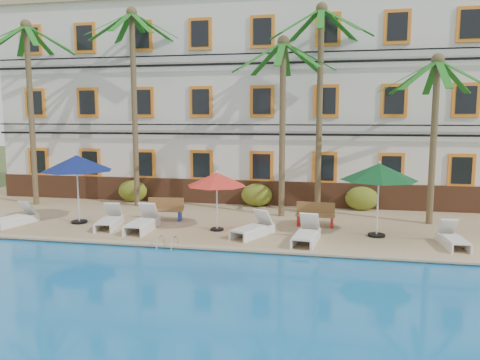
% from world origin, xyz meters
% --- Properties ---
extents(ground, '(100.00, 100.00, 0.00)m').
position_xyz_m(ground, '(0.00, 0.00, 0.00)').
color(ground, '#384C23').
rests_on(ground, ground).
extents(pool_deck, '(30.00, 12.00, 0.25)m').
position_xyz_m(pool_deck, '(0.00, 5.00, 0.12)').
color(pool_deck, tan).
rests_on(pool_deck, ground).
extents(swimming_pool, '(26.00, 12.00, 0.20)m').
position_xyz_m(swimming_pool, '(0.00, -7.00, 0.10)').
color(swimming_pool, '#1974BC').
rests_on(swimming_pool, ground).
extents(pool_coping, '(30.00, 0.35, 0.06)m').
position_xyz_m(pool_coping, '(0.00, -0.90, 0.28)').
color(pool_coping, tan).
rests_on(pool_coping, pool_deck).
extents(hotel_building, '(25.40, 6.44, 10.22)m').
position_xyz_m(hotel_building, '(0.00, 9.98, 5.37)').
color(hotel_building, silver).
rests_on(hotel_building, pool_deck).
extents(palm_a, '(4.38, 4.38, 8.80)m').
position_xyz_m(palm_a, '(-9.41, 5.01, 5.84)').
color(palm_a, brown).
rests_on(palm_a, pool_deck).
extents(palm_b, '(4.38, 4.38, 9.29)m').
position_xyz_m(palm_b, '(-4.38, 5.65, 6.12)').
color(palm_b, brown).
rests_on(palm_b, pool_deck).
extents(palm_c, '(4.38, 4.38, 7.61)m').
position_xyz_m(palm_c, '(2.73, 4.65, 5.17)').
color(palm_c, brown).
rests_on(palm_c, pool_deck).
extents(palm_d, '(4.38, 4.38, 9.08)m').
position_xyz_m(palm_d, '(4.24, 5.59, 6.01)').
color(palm_d, brown).
rests_on(palm_d, pool_deck).
extents(palm_e, '(4.38, 4.38, 6.70)m').
position_xyz_m(palm_e, '(8.74, 4.31, 4.63)').
color(palm_e, brown).
rests_on(palm_e, pool_deck).
extents(shrub_left, '(1.50, 0.90, 1.10)m').
position_xyz_m(shrub_left, '(-5.03, 6.60, 0.80)').
color(shrub_left, '#1C5B1A').
rests_on(shrub_left, pool_deck).
extents(shrub_mid, '(1.50, 0.90, 1.10)m').
position_xyz_m(shrub_mid, '(1.32, 6.60, 0.80)').
color(shrub_mid, '#1C5B1A').
rests_on(shrub_mid, pool_deck).
extents(shrub_right, '(1.50, 0.90, 1.10)m').
position_xyz_m(shrub_right, '(6.22, 6.60, 0.80)').
color(shrub_right, '#1C5B1A').
rests_on(shrub_right, pool_deck).
extents(umbrella_blue, '(2.84, 2.84, 2.83)m').
position_xyz_m(umbrella_blue, '(-5.16, 1.67, 2.67)').
color(umbrella_blue, black).
rests_on(umbrella_blue, pool_deck).
extents(umbrella_red, '(2.28, 2.28, 2.28)m').
position_xyz_m(umbrella_red, '(0.62, 1.56, 2.19)').
color(umbrella_red, black).
rests_on(umbrella_red, pool_deck).
extents(umbrella_green, '(2.72, 2.72, 2.72)m').
position_xyz_m(umbrella_green, '(6.48, 1.79, 2.57)').
color(umbrella_green, black).
rests_on(umbrella_green, pool_deck).
extents(lounger_a, '(1.05, 1.95, 0.88)m').
position_xyz_m(lounger_a, '(-7.50, 0.94, 0.53)').
color(lounger_a, white).
rests_on(lounger_a, pool_deck).
extents(lounger_b, '(1.03, 1.99, 0.89)m').
position_xyz_m(lounger_b, '(-3.61, 1.22, 0.54)').
color(lounger_b, white).
rests_on(lounger_b, pool_deck).
extents(lounger_c, '(0.81, 2.09, 0.98)m').
position_xyz_m(lounger_c, '(-2.14, 1.01, 0.57)').
color(lounger_c, white).
rests_on(lounger_c, pool_deck).
extents(lounger_d, '(1.46, 2.03, 0.91)m').
position_xyz_m(lounger_d, '(2.11, 0.99, 0.55)').
color(lounger_d, white).
rests_on(lounger_d, pool_deck).
extents(lounger_e, '(0.94, 2.07, 0.94)m').
position_xyz_m(lounger_e, '(4.04, 0.43, 0.56)').
color(lounger_e, white).
rests_on(lounger_e, pool_deck).
extents(lounger_f, '(0.77, 1.82, 0.84)m').
position_xyz_m(lounger_f, '(8.83, 0.92, 0.52)').
color(lounger_f, white).
rests_on(lounger_f, pool_deck).
extents(bench_left, '(1.54, 0.64, 0.93)m').
position_xyz_m(bench_left, '(-1.93, 2.85, 0.72)').
color(bench_left, olive).
rests_on(bench_left, pool_deck).
extents(bench_right, '(1.52, 0.56, 0.93)m').
position_xyz_m(bench_right, '(4.25, 3.00, 0.72)').
color(bench_right, olive).
rests_on(bench_right, pool_deck).
extents(pool_ladder, '(0.54, 0.74, 0.74)m').
position_xyz_m(pool_ladder, '(-0.42, -1.00, 0.25)').
color(pool_ladder, silver).
rests_on(pool_ladder, ground).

